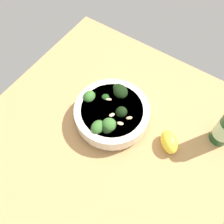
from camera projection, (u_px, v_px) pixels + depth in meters
ground_plane at (111, 135)px, 73.94cm from camera, size 70.44×70.44×3.10cm
bowl_of_broccoli at (111, 113)px, 71.70cm from camera, size 20.87×20.87×8.37cm
lemon_wedge at (169, 142)px, 68.72cm from camera, size 7.77×7.77×4.60cm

